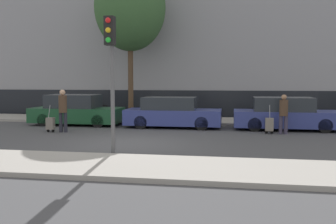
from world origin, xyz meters
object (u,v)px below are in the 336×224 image
(traffic_light, at_px, (111,58))
(parked_car_1, at_px, (172,113))
(parked_car_0, at_px, (76,111))
(parked_car_2, at_px, (286,115))
(bare_tree_near_crossing, at_px, (130,8))
(trolley_left, at_px, (50,124))
(pedestrian_right, at_px, (284,112))
(pedestrian_left, at_px, (63,108))
(parked_bicycle, at_px, (95,111))
(trolley_right, at_px, (269,125))

(traffic_light, bearing_deg, parked_car_1, 84.27)
(parked_car_0, bearing_deg, parked_car_2, -1.31)
(parked_car_0, xyz_separation_m, traffic_light, (4.14, -7.09, 2.13))
(bare_tree_near_crossing, bearing_deg, trolley_left, -113.64)
(parked_car_1, xyz_separation_m, pedestrian_right, (4.80, -1.42, 0.25))
(parked_car_0, xyz_separation_m, parked_car_2, (9.91, -0.23, -0.02))
(parked_car_1, height_order, bare_tree_near_crossing, bare_tree_near_crossing)
(pedestrian_left, distance_m, pedestrian_right, 9.14)
(traffic_light, relative_size, bare_tree_near_crossing, 0.48)
(parked_car_0, distance_m, parked_bicycle, 2.43)
(parked_car_0, bearing_deg, bare_tree_near_crossing, 46.78)
(pedestrian_left, bearing_deg, trolley_right, 0.36)
(trolley_left, height_order, parked_bicycle, trolley_left)
(pedestrian_right, bearing_deg, traffic_light, -132.16)
(parked_car_1, distance_m, trolley_right, 4.48)
(parked_car_2, height_order, trolley_left, parked_car_2)
(parked_car_0, xyz_separation_m, trolley_right, (9.07, -1.63, -0.31))
(traffic_light, xyz_separation_m, bare_tree_near_crossing, (-1.98, 9.39, 3.21))
(parked_car_1, relative_size, trolley_left, 3.82)
(trolley_right, bearing_deg, bare_tree_near_crossing, 150.39)
(pedestrian_left, relative_size, bare_tree_near_crossing, 0.22)
(parked_car_1, distance_m, bare_tree_near_crossing, 6.52)
(trolley_right, height_order, traffic_light, traffic_light)
(parked_car_2, relative_size, traffic_light, 1.16)
(trolley_left, distance_m, pedestrian_right, 9.70)
(parked_car_2, xyz_separation_m, bare_tree_near_crossing, (-7.75, 2.52, 5.36))
(parked_car_2, relative_size, parked_bicycle, 2.61)
(parked_car_1, distance_m, pedestrian_right, 5.01)
(parked_car_0, distance_m, trolley_right, 9.22)
(parked_car_2, height_order, pedestrian_right, pedestrian_right)
(parked_car_1, relative_size, pedestrian_left, 2.45)
(trolley_right, bearing_deg, parked_car_2, 59.37)
(pedestrian_left, distance_m, trolley_right, 8.62)
(trolley_left, distance_m, parked_bicycle, 5.08)
(parked_bicycle, bearing_deg, traffic_light, -66.91)
(parked_car_0, relative_size, pedestrian_right, 2.72)
(traffic_light, bearing_deg, parked_bicycle, 113.09)
(pedestrian_right, height_order, parked_bicycle, pedestrian_right)
(parked_car_1, relative_size, parked_car_2, 0.96)
(trolley_right, xyz_separation_m, bare_tree_near_crossing, (-6.92, 3.93, 5.65))
(pedestrian_right, xyz_separation_m, bare_tree_near_crossing, (-7.46, 3.96, 5.12))
(parked_bicycle, bearing_deg, parked_car_0, -92.06)
(parked_car_1, distance_m, parked_bicycle, 5.44)
(parked_car_1, distance_m, pedestrian_left, 4.91)
(pedestrian_left, bearing_deg, trolley_left, -179.94)
(parked_car_0, bearing_deg, pedestrian_right, -9.79)
(pedestrian_left, distance_m, parked_bicycle, 5.07)
(trolley_left, bearing_deg, parked_car_1, 26.58)
(pedestrian_left, bearing_deg, pedestrian_right, -0.21)
(parked_car_2, relative_size, bare_tree_near_crossing, 0.56)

